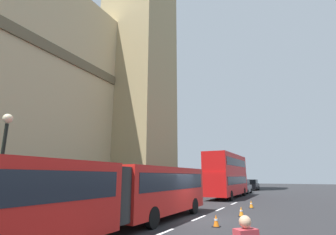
% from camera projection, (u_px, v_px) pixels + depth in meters
% --- Properties ---
extents(ground_plane, '(160.00, 160.00, 0.00)m').
position_uv_depth(ground_plane, '(198.00, 219.00, 14.49)').
color(ground_plane, '#262628').
extents(lane_centre_marking, '(25.20, 0.16, 0.01)m').
position_uv_depth(lane_centre_marking, '(183.00, 225.00, 12.66)').
color(lane_centre_marking, silver).
rests_on(lane_centre_marking, ground_plane).
extents(articulated_bus, '(18.08, 2.54, 2.90)m').
position_uv_depth(articulated_bus, '(104.00, 192.00, 10.66)').
color(articulated_bus, red).
rests_on(articulated_bus, ground_plane).
extents(double_decker_bus, '(10.88, 2.54, 4.90)m').
position_uv_depth(double_decker_bus, '(227.00, 174.00, 29.31)').
color(double_decker_bus, red).
rests_on(double_decker_bus, ground_plane).
extents(sedan_lead, '(4.40, 1.86, 1.85)m').
position_uv_depth(sedan_lead, '(243.00, 187.00, 36.21)').
color(sedan_lead, gray).
rests_on(sedan_lead, ground_plane).
extents(sedan_trailing, '(4.40, 1.86, 1.85)m').
position_uv_depth(sedan_trailing, '(252.00, 185.00, 44.68)').
color(sedan_trailing, black).
rests_on(sedan_trailing, ground_plane).
extents(traffic_cone_west, '(0.36, 0.36, 0.58)m').
position_uv_depth(traffic_cone_west, '(216.00, 221.00, 12.14)').
color(traffic_cone_west, black).
rests_on(traffic_cone_west, ground_plane).
extents(traffic_cone_middle, '(0.36, 0.36, 0.58)m').
position_uv_depth(traffic_cone_middle, '(241.00, 211.00, 15.36)').
color(traffic_cone_middle, black).
rests_on(traffic_cone_middle, ground_plane).
extents(traffic_cone_east, '(0.36, 0.36, 0.58)m').
position_uv_depth(traffic_cone_east, '(251.00, 204.00, 19.41)').
color(traffic_cone_east, black).
rests_on(traffic_cone_east, ground_plane).
extents(street_lamp, '(0.44, 0.44, 5.27)m').
position_uv_depth(street_lamp, '(1.00, 161.00, 11.35)').
color(street_lamp, black).
rests_on(street_lamp, ground_plane).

